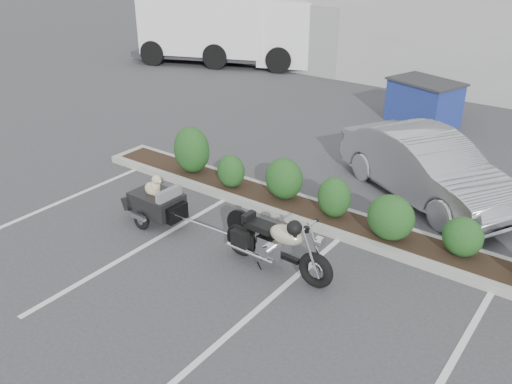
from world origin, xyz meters
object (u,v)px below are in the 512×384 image
Objects in this scene: pet_trailer at (156,202)px; delivery_truck at (229,20)px; sedan at (427,167)px; motorcycle at (276,245)px; dumpster at (424,102)px.

delivery_truck is (-7.55, 11.60, 1.31)m from pet_trailer.
sedan reaches higher than pet_trailer.
motorcycle reaches higher than pet_trailer.
sedan is at bearing -55.43° from delivery_truck.
pet_trailer is at bearing -178.76° from motorcycle.
motorcycle is at bearing -70.06° from delivery_truck.
sedan is (3.76, 4.05, 0.27)m from pet_trailer.
delivery_truck is at bearing 84.79° from sedan.
delivery_truck reaches higher than sedan.
motorcycle is at bearing -164.97° from sedan.
dumpster reaches higher than motorcycle.
dumpster is at bearing 79.19° from pet_trailer.
sedan is at bearing 78.20° from motorcycle.
dumpster is (-1.82, 4.67, -0.06)m from sedan.
motorcycle is at bearing 1.24° from pet_trailer.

